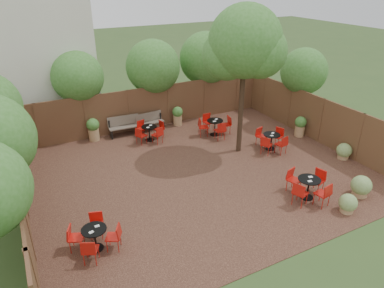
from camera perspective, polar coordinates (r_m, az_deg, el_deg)
ground at (r=13.44m, az=1.19°, el=-4.62°), size 80.00×80.00×0.00m
courtyard_paving at (r=13.44m, az=1.19°, el=-4.58°), size 12.00×10.00×0.02m
fence_back at (r=17.17m, az=-6.80°, el=5.84°), size 12.00×0.08×2.00m
fence_left at (r=11.71m, az=-25.74°, el=-6.77°), size 0.08×10.00×2.00m
fence_right at (r=16.46m, az=19.94°, el=3.54°), size 0.08×10.00×2.00m
neighbour_building at (r=18.41m, az=-24.56°, el=14.81°), size 5.00×4.00×8.00m
overhang_foliage at (r=14.45m, az=-10.51°, el=9.02°), size 15.51×10.78×2.73m
courtyard_tree at (r=13.77m, az=8.47°, el=15.17°), size 2.87×2.78×5.87m
park_bench_left at (r=16.61m, az=-10.79°, el=2.94°), size 1.48×0.56×0.90m
park_bench_right at (r=16.97m, az=-6.83°, el=3.61°), size 1.39×0.58×0.84m
bistro_tables at (r=13.78m, az=3.98°, el=-1.86°), size 9.49×8.12×0.84m
planters at (r=16.03m, az=-6.99°, el=2.59°), size 11.82×4.42×1.03m
low_shrubs at (r=13.64m, az=24.25°, el=-4.99°), size 3.33×3.17×0.73m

